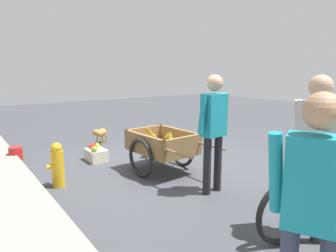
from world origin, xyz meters
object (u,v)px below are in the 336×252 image
object	(u,v)px
fruit_cart	(162,146)
cyclist_person	(316,143)
plastic_bucket	(16,154)
bystander_person	(314,202)
apple_crate	(96,154)
bicycle	(320,202)
vendor_person	(214,123)
fire_hydrant	(57,165)
dog	(101,133)

from	to	relation	value
fruit_cart	cyclist_person	bearing A→B (deg)	-178.97
plastic_bucket	bystander_person	distance (m)	5.51
bystander_person	cyclist_person	bearing A→B (deg)	-62.30
fruit_cart	apple_crate	xyz separation A→B (m)	(1.25, 0.67, -0.31)
cyclist_person	plastic_bucket	xyz separation A→B (m)	(4.75, 1.95, -0.88)
bystander_person	apple_crate	bearing A→B (deg)	-6.49
cyclist_person	bystander_person	xyz separation A→B (m)	(-0.64, 1.22, -0.05)
bicycle	bystander_person	distance (m)	1.62
vendor_person	fire_hydrant	distance (m)	2.36
dog	plastic_bucket	xyz separation A→B (m)	(-0.19, 1.83, -0.14)
dog	apple_crate	world-z (taller)	dog
fruit_cart	bystander_person	distance (m)	3.46
dog	fire_hydrant	bearing A→B (deg)	142.25
cyclist_person	bystander_person	bearing A→B (deg)	117.70
bicycle	bystander_person	size ratio (longest dim) A/B	1.02
dog	cyclist_person	bearing A→B (deg)	-178.64
fire_hydrant	apple_crate	distance (m)	1.33
plastic_bucket	vendor_person	bearing A→B (deg)	-149.49
vendor_person	apple_crate	bearing A→B (deg)	16.94
bicycle	cyclist_person	size ratio (longest dim) A/B	0.98
fruit_cart	bicycle	xyz separation A→B (m)	(-2.60, -0.19, -0.08)
cyclist_person	apple_crate	distance (m)	3.98
fruit_cart	fire_hydrant	size ratio (longest dim) A/B	2.52
fruit_cart	bicycle	bearing A→B (deg)	-175.73
vendor_person	bicycle	world-z (taller)	vendor_person
plastic_bucket	apple_crate	bearing A→B (deg)	-127.23
cyclist_person	vendor_person	bearing A→B (deg)	-0.51
bicycle	bystander_person	xyz separation A→B (m)	(-0.61, 1.37, 0.60)
vendor_person	dog	bearing A→B (deg)	2.12
fire_hydrant	bystander_person	size ratio (longest dim) A/B	0.42
vendor_person	bystander_person	distance (m)	2.41
dog	fire_hydrant	size ratio (longest dim) A/B	0.81
fruit_cart	vendor_person	xyz separation A→B (m)	(-1.14, -0.06, 0.56)
bicycle	fruit_cart	bearing A→B (deg)	4.27
cyclist_person	dog	bearing A→B (deg)	1.36
vendor_person	cyclist_person	xyz separation A→B (m)	(-1.42, 0.01, 0.01)
cyclist_person	fire_hydrant	bearing A→B (deg)	29.99
vendor_person	dog	distance (m)	3.60
cyclist_person	fruit_cart	bearing A→B (deg)	1.03
vendor_person	plastic_bucket	xyz separation A→B (m)	(3.33, 1.96, -0.86)
dog	plastic_bucket	world-z (taller)	dog
fruit_cart	cyclist_person	xyz separation A→B (m)	(-2.56, -0.05, 0.57)
vendor_person	fire_hydrant	world-z (taller)	vendor_person
bystander_person	vendor_person	bearing A→B (deg)	-30.91
cyclist_person	apple_crate	world-z (taller)	cyclist_person
dog	bystander_person	size ratio (longest dim) A/B	0.34
bicycle	cyclist_person	xyz separation A→B (m)	(0.03, 0.15, 0.65)
cyclist_person	bystander_person	distance (m)	1.38
dog	bystander_person	distance (m)	5.74
vendor_person	plastic_bucket	world-z (taller)	vendor_person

